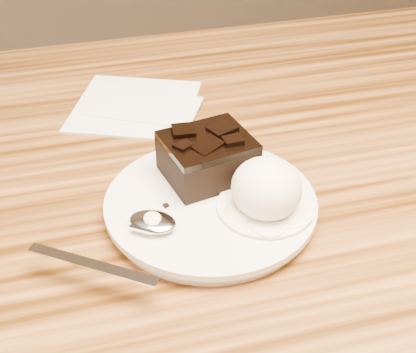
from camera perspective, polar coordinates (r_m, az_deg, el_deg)
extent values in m
cylinder|color=silver|center=(0.61, 0.25, -2.88)|extent=(0.22, 0.22, 0.02)
cube|color=black|center=(0.63, -0.04, 1.63)|extent=(0.10, 0.09, 0.04)
ellipsoid|color=white|center=(0.58, 5.63, -1.14)|extent=(0.07, 0.07, 0.06)
cylinder|color=white|center=(0.60, 5.50, -2.94)|extent=(0.10, 0.10, 0.00)
cube|color=white|center=(0.81, -7.03, 6.85)|extent=(0.21, 0.21, 0.01)
cube|color=black|center=(0.58, -4.99, -3.90)|extent=(0.01, 0.01, 0.00)
cube|color=black|center=(0.60, -4.07, -2.80)|extent=(0.01, 0.01, 0.00)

